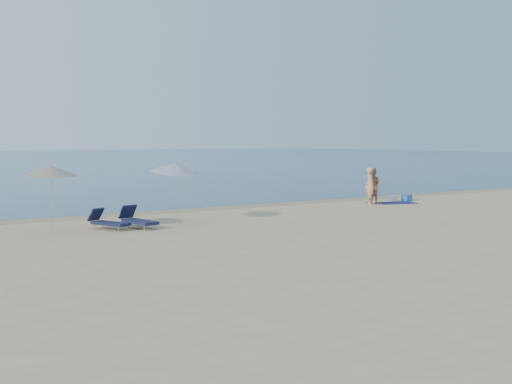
% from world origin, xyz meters
% --- Properties ---
extents(wet_sand_strip, '(240.00, 1.60, 0.00)m').
position_xyz_m(wet_sand_strip, '(0.00, 19.40, 0.00)').
color(wet_sand_strip, '#847254').
rests_on(wet_sand_strip, ground).
extents(person_left, '(0.74, 0.81, 1.86)m').
position_xyz_m(person_left, '(3.73, 16.71, 0.93)').
color(person_left, tan).
rests_on(person_left, ground).
extents(person_right, '(0.72, 0.91, 1.82)m').
position_xyz_m(person_right, '(4.11, 16.93, 0.91)').
color(person_right, tan).
rests_on(person_right, ground).
extents(beach_towel, '(2.09, 1.53, 0.03)m').
position_xyz_m(beach_towel, '(5.35, 16.54, 0.02)').
color(beach_towel, '#0D1145').
rests_on(beach_towel, ground).
extents(white_bag, '(0.42, 0.38, 0.31)m').
position_xyz_m(white_bag, '(5.81, 17.28, 0.15)').
color(white_bag, white).
rests_on(white_bag, ground).
extents(blue_cooler, '(0.55, 0.44, 0.35)m').
position_xyz_m(blue_cooler, '(6.51, 16.92, 0.17)').
color(blue_cooler, '#1E5AA5').
rests_on(blue_cooler, ground).
extents(umbrella_near, '(2.09, 2.12, 2.49)m').
position_xyz_m(umbrella_near, '(-7.44, 15.51, 2.15)').
color(umbrella_near, silver).
rests_on(umbrella_near, ground).
extents(umbrella_far, '(2.04, 2.05, 2.43)m').
position_xyz_m(umbrella_far, '(-12.12, 15.66, 2.15)').
color(umbrella_far, silver).
rests_on(umbrella_far, ground).
extents(lounger_left, '(1.20, 1.76, 0.74)m').
position_xyz_m(lounger_left, '(-10.21, 15.33, 0.27)').
color(lounger_left, '#121632').
rests_on(lounger_left, ground).
extents(lounger_right, '(0.91, 1.89, 0.80)m').
position_xyz_m(lounger_right, '(-9.15, 15.13, 0.29)').
color(lounger_right, '#151A3C').
rests_on(lounger_right, ground).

